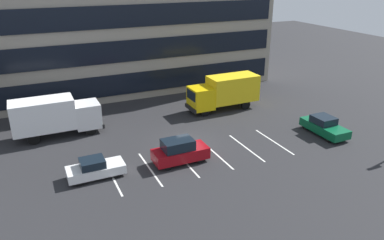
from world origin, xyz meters
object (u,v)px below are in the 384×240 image
(box_truck_yellow_all, at_px, (225,91))
(suv_maroon, at_px, (180,151))
(sedan_forest, at_px, (324,126))
(box_truck_white, at_px, (55,115))
(sedan_white, at_px, (95,168))

(box_truck_yellow_all, height_order, suv_maroon, box_truck_yellow_all)
(sedan_forest, bearing_deg, box_truck_yellow_all, 117.70)
(suv_maroon, height_order, sedan_forest, suv_maroon)
(box_truck_white, distance_m, suv_maroon, 12.08)
(box_truck_yellow_all, height_order, sedan_white, box_truck_yellow_all)
(box_truck_yellow_all, bearing_deg, sedan_forest, -62.30)
(box_truck_white, relative_size, sedan_forest, 1.67)
(box_truck_white, height_order, box_truck_yellow_all, box_truck_yellow_all)
(box_truck_white, height_order, suv_maroon, box_truck_white)
(box_truck_white, relative_size, suv_maroon, 1.78)
(box_truck_white, bearing_deg, box_truck_yellow_all, -0.72)
(suv_maroon, bearing_deg, box_truck_yellow_all, 44.96)
(box_truck_yellow_all, height_order, sedan_forest, box_truck_yellow_all)
(box_truck_white, relative_size, sedan_white, 1.87)
(box_truck_white, height_order, sedan_forest, box_truck_white)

